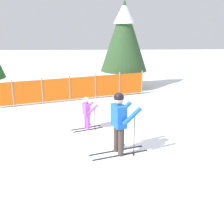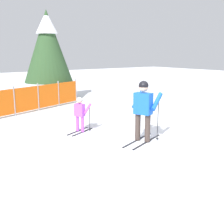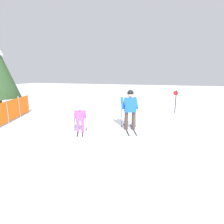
{
  "view_description": "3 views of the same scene",
  "coord_description": "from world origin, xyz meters",
  "px_view_note": "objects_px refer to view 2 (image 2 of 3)",
  "views": [
    {
      "loc": [
        -0.57,
        -7.1,
        3.43
      ],
      "look_at": [
        -0.25,
        0.73,
        0.91
      ],
      "focal_mm": 45.0,
      "sensor_mm": 36.0,
      "label": 1
    },
    {
      "loc": [
        -5.29,
        -5.74,
        2.47
      ],
      "look_at": [
        -0.78,
        0.41,
        0.84
      ],
      "focal_mm": 45.0,
      "sensor_mm": 36.0,
      "label": 2
    },
    {
      "loc": [
        -7.22,
        -1.43,
        2.38
      ],
      "look_at": [
        -0.89,
        0.43,
        0.91
      ],
      "focal_mm": 28.0,
      "sensor_mm": 36.0,
      "label": 3
    }
  ],
  "objects_px": {
    "skier_adult": "(144,106)",
    "conifer_near": "(48,45)",
    "skier_child": "(80,112)",
    "safety_fence": "(14,101)"
  },
  "relations": [
    {
      "from": "skier_adult",
      "to": "conifer_near",
      "type": "height_order",
      "value": "conifer_near"
    },
    {
      "from": "skier_adult",
      "to": "skier_child",
      "type": "bearing_deg",
      "value": 97.02
    },
    {
      "from": "safety_fence",
      "to": "skier_child",
      "type": "bearing_deg",
      "value": -75.25
    },
    {
      "from": "safety_fence",
      "to": "conifer_near",
      "type": "xyz_separation_m",
      "value": [
        2.63,
        2.57,
        2.22
      ]
    },
    {
      "from": "skier_child",
      "to": "conifer_near",
      "type": "relative_size",
      "value": 0.25
    },
    {
      "from": "safety_fence",
      "to": "conifer_near",
      "type": "distance_m",
      "value": 4.3
    },
    {
      "from": "skier_adult",
      "to": "safety_fence",
      "type": "height_order",
      "value": "skier_adult"
    },
    {
      "from": "skier_adult",
      "to": "skier_child",
      "type": "relative_size",
      "value": 1.54
    },
    {
      "from": "skier_adult",
      "to": "conifer_near",
      "type": "distance_m",
      "value": 8.2
    },
    {
      "from": "skier_adult",
      "to": "safety_fence",
      "type": "relative_size",
      "value": 0.25
    }
  ]
}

